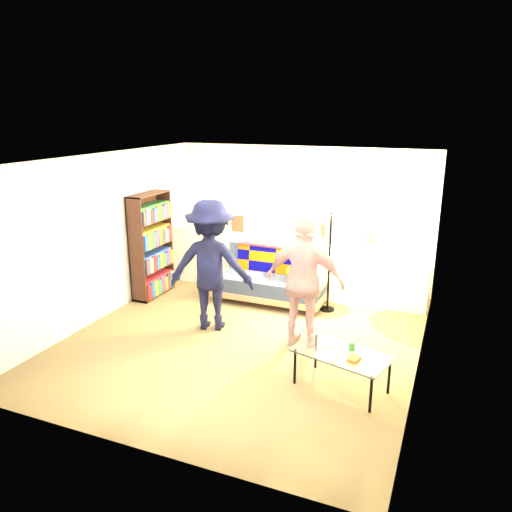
% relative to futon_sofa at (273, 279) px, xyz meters
% --- Properties ---
extents(ground, '(5.00, 5.00, 0.00)m').
position_rel_futon_sofa_xyz_m(ground, '(0.14, -1.45, -0.35)').
color(ground, brown).
rests_on(ground, ground).
extents(room_shell, '(4.60, 5.05, 2.45)m').
position_rel_futon_sofa_xyz_m(room_shell, '(0.14, -0.98, 1.32)').
color(room_shell, silver).
rests_on(room_shell, ground).
extents(half_wall_ledge, '(4.45, 0.15, 1.00)m').
position_rel_futon_sofa_xyz_m(half_wall_ledge, '(0.14, 0.35, 0.15)').
color(half_wall_ledge, silver).
rests_on(half_wall_ledge, ground).
extents(ledge_decor, '(2.97, 0.02, 0.45)m').
position_rel_futon_sofa_xyz_m(ledge_decor, '(-0.09, 0.33, 0.82)').
color(ledge_decor, brown).
rests_on(ledge_decor, half_wall_ledge).
extents(futon_sofa, '(1.77, 0.86, 0.76)m').
position_rel_futon_sofa_xyz_m(futon_sofa, '(0.00, 0.00, 0.00)').
color(futon_sofa, tan).
rests_on(futon_sofa, ground).
extents(bookshelf, '(0.28, 0.85, 1.70)m').
position_rel_futon_sofa_xyz_m(bookshelf, '(-1.94, -0.50, 0.44)').
color(bookshelf, black).
rests_on(bookshelf, ground).
extents(coffee_table, '(1.14, 0.82, 0.53)m').
position_rel_futon_sofa_xyz_m(coffee_table, '(1.65, -2.23, 0.05)').
color(coffee_table, black).
rests_on(coffee_table, ground).
extents(floor_lamp, '(0.37, 0.30, 1.61)m').
position_rel_futon_sofa_xyz_m(floor_lamp, '(0.94, -0.05, 0.79)').
color(floor_lamp, black).
rests_on(floor_lamp, ground).
extents(person_left, '(1.32, 0.96, 1.83)m').
position_rel_futon_sofa_xyz_m(person_left, '(-0.43, -1.30, 0.56)').
color(person_left, black).
rests_on(person_left, ground).
extents(person_right, '(1.05, 0.46, 1.76)m').
position_rel_futon_sofa_xyz_m(person_right, '(0.93, -1.35, 0.53)').
color(person_right, pink).
rests_on(person_right, ground).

